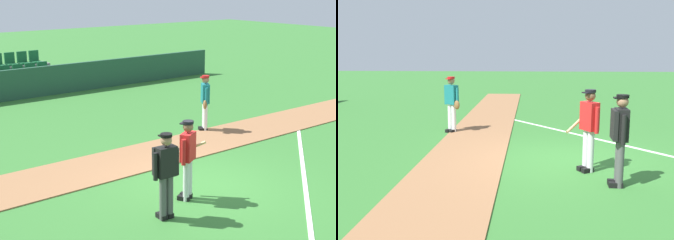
# 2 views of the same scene
# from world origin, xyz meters

# --- Properties ---
(ground_plane) EXTENTS (80.00, 80.00, 0.00)m
(ground_plane) POSITION_xyz_m (0.00, 0.00, 0.00)
(ground_plane) COLOR #33702D
(infield_dirt_path) EXTENTS (28.00, 1.94, 0.03)m
(infield_dirt_path) POSITION_xyz_m (0.00, 2.50, 0.01)
(infield_dirt_path) COLOR #936642
(infield_dirt_path) RESTS_ON ground
(foul_line_chalk) EXTENTS (9.24, 7.81, 0.01)m
(foul_line_chalk) POSITION_xyz_m (3.00, -0.50, 0.01)
(foul_line_chalk) COLOR white
(foul_line_chalk) RESTS_ON ground
(dugout_fence) EXTENTS (20.00, 0.16, 1.23)m
(dugout_fence) POSITION_xyz_m (0.00, 11.25, 0.62)
(dugout_fence) COLOR #234C38
(dugout_fence) RESTS_ON ground
(stadium_bleachers) EXTENTS (4.45, 2.10, 1.65)m
(stadium_bleachers) POSITION_xyz_m (-0.00, 12.70, 0.48)
(stadium_bleachers) COLOR slate
(stadium_bleachers) RESTS_ON ground
(batter_red_jersey) EXTENTS (0.74, 0.70, 1.76)m
(batter_red_jersey) POSITION_xyz_m (-0.69, -0.31, 0.97)
(batter_red_jersey) COLOR silver
(batter_red_jersey) RESTS_ON ground
(umpire_home_plate) EXTENTS (0.59, 0.32, 1.76)m
(umpire_home_plate) POSITION_xyz_m (-1.61, -0.74, 1.00)
(umpire_home_plate) COLOR #4C4C4C
(umpire_home_plate) RESTS_ON ground
(runner_teal_jersey) EXTENTS (0.49, 0.58, 1.76)m
(runner_teal_jersey) POSITION_xyz_m (3.09, 3.40, 0.96)
(runner_teal_jersey) COLOR white
(runner_teal_jersey) RESTS_ON ground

